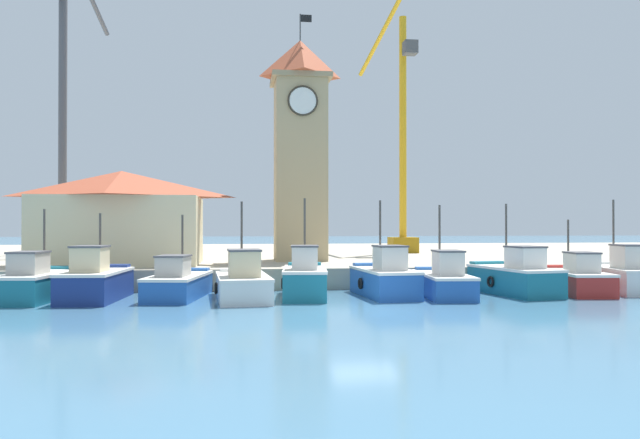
{
  "coord_description": "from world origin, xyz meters",
  "views": [
    {
      "loc": [
        -4.7,
        -23.55,
        3.23
      ],
      "look_at": [
        -0.57,
        8.96,
        3.5
      ],
      "focal_mm": 35.0,
      "sensor_mm": 36.0,
      "label": 1
    }
  ],
  "objects_px": {
    "warehouse_left": "(121,216)",
    "port_crane_far": "(65,131)",
    "fishing_boat_far_right": "(574,279)",
    "clock_tower": "(300,144)",
    "fishing_boat_center": "(305,279)",
    "fishing_boat_mid_left": "(243,283)",
    "fishing_boat_right_inner": "(443,281)",
    "fishing_boat_right_outer": "(515,277)",
    "fishing_boat_mid_right": "(385,279)",
    "fishing_boat_far_left": "(37,283)",
    "fishing_boat_left_inner": "(178,283)",
    "fishing_boat_end_right": "(621,275)",
    "port_crane_near": "(401,156)",
    "fishing_boat_left_outer": "(95,281)"
  },
  "relations": [
    {
      "from": "fishing_boat_far_left",
      "to": "port_crane_far",
      "type": "bearing_deg",
      "value": 101.37
    },
    {
      "from": "fishing_boat_left_outer",
      "to": "fishing_boat_end_right",
      "type": "bearing_deg",
      "value": 1.12
    },
    {
      "from": "fishing_boat_right_outer",
      "to": "port_crane_far",
      "type": "relative_size",
      "value": 0.24
    },
    {
      "from": "fishing_boat_far_right",
      "to": "port_crane_near",
      "type": "relative_size",
      "value": 0.26
    },
    {
      "from": "fishing_boat_far_left",
      "to": "fishing_boat_far_right",
      "type": "height_order",
      "value": "fishing_boat_far_left"
    },
    {
      "from": "fishing_boat_mid_right",
      "to": "clock_tower",
      "type": "height_order",
      "value": "clock_tower"
    },
    {
      "from": "fishing_boat_left_outer",
      "to": "port_crane_far",
      "type": "distance_m",
      "value": 19.57
    },
    {
      "from": "fishing_boat_mid_left",
      "to": "fishing_boat_right_outer",
      "type": "relative_size",
      "value": 1.01
    },
    {
      "from": "fishing_boat_mid_right",
      "to": "fishing_boat_right_inner",
      "type": "height_order",
      "value": "fishing_boat_mid_right"
    },
    {
      "from": "fishing_boat_far_right",
      "to": "clock_tower",
      "type": "bearing_deg",
      "value": 140.29
    },
    {
      "from": "fishing_boat_left_outer",
      "to": "fishing_boat_right_outer",
      "type": "bearing_deg",
      "value": -0.08
    },
    {
      "from": "fishing_boat_left_outer",
      "to": "fishing_boat_right_inner",
      "type": "xyz_separation_m",
      "value": [
        15.19,
        -0.47,
        -0.11
      ]
    },
    {
      "from": "fishing_boat_mid_left",
      "to": "fishing_boat_left_inner",
      "type": "bearing_deg",
      "value": 162.14
    },
    {
      "from": "fishing_boat_center",
      "to": "fishing_boat_mid_left",
      "type": "bearing_deg",
      "value": -171.37
    },
    {
      "from": "fishing_boat_mid_left",
      "to": "port_crane_near",
      "type": "bearing_deg",
      "value": 58.72
    },
    {
      "from": "fishing_boat_end_right",
      "to": "port_crane_far",
      "type": "bearing_deg",
      "value": 151.92
    },
    {
      "from": "fishing_boat_mid_right",
      "to": "fishing_boat_left_inner",
      "type": "bearing_deg",
      "value": 177.25
    },
    {
      "from": "fishing_boat_far_left",
      "to": "fishing_boat_right_inner",
      "type": "bearing_deg",
      "value": -2.79
    },
    {
      "from": "fishing_boat_left_inner",
      "to": "clock_tower",
      "type": "height_order",
      "value": "clock_tower"
    },
    {
      "from": "fishing_boat_mid_left",
      "to": "fishing_boat_left_outer",
      "type": "bearing_deg",
      "value": 175.32
    },
    {
      "from": "fishing_boat_right_inner",
      "to": "port_crane_far",
      "type": "relative_size",
      "value": 0.25
    },
    {
      "from": "fishing_boat_far_right",
      "to": "port_crane_near",
      "type": "distance_m",
      "value": 21.45
    },
    {
      "from": "fishing_boat_right_outer",
      "to": "fishing_boat_left_outer",
      "type": "bearing_deg",
      "value": 179.92
    },
    {
      "from": "fishing_boat_far_right",
      "to": "clock_tower",
      "type": "relative_size",
      "value": 0.35
    },
    {
      "from": "fishing_boat_mid_right",
      "to": "warehouse_left",
      "type": "bearing_deg",
      "value": 149.09
    },
    {
      "from": "fishing_boat_left_inner",
      "to": "port_crane_far",
      "type": "distance_m",
      "value": 20.58
    },
    {
      "from": "fishing_boat_end_right",
      "to": "port_crane_far",
      "type": "xyz_separation_m",
      "value": [
        -30.1,
        16.06,
        8.79
      ]
    },
    {
      "from": "fishing_boat_right_inner",
      "to": "fishing_boat_mid_left",
      "type": "bearing_deg",
      "value": -179.73
    },
    {
      "from": "fishing_boat_left_outer",
      "to": "fishing_boat_left_inner",
      "type": "distance_m",
      "value": 3.45
    },
    {
      "from": "fishing_boat_end_right",
      "to": "port_crane_near",
      "type": "distance_m",
      "value": 21.57
    },
    {
      "from": "fishing_boat_right_outer",
      "to": "port_crane_near",
      "type": "relative_size",
      "value": 0.26
    },
    {
      "from": "fishing_boat_left_inner",
      "to": "fishing_boat_right_inner",
      "type": "height_order",
      "value": "fishing_boat_right_inner"
    },
    {
      "from": "fishing_boat_mid_left",
      "to": "fishing_boat_far_right",
      "type": "bearing_deg",
      "value": 2.03
    },
    {
      "from": "fishing_boat_far_left",
      "to": "fishing_boat_right_inner",
      "type": "relative_size",
      "value": 0.98
    },
    {
      "from": "fishing_boat_mid_right",
      "to": "fishing_boat_right_inner",
      "type": "xyz_separation_m",
      "value": [
        2.6,
        -0.42,
        -0.1
      ]
    },
    {
      "from": "fishing_boat_center",
      "to": "fishing_boat_right_outer",
      "type": "height_order",
      "value": "fishing_boat_center"
    },
    {
      "from": "fishing_boat_right_outer",
      "to": "fishing_boat_end_right",
      "type": "relative_size",
      "value": 0.98
    },
    {
      "from": "fishing_boat_far_left",
      "to": "fishing_boat_left_inner",
      "type": "bearing_deg",
      "value": 0.02
    },
    {
      "from": "fishing_boat_mid_left",
      "to": "fishing_boat_right_outer",
      "type": "xyz_separation_m",
      "value": [
        12.52,
        0.48,
        0.07
      ]
    },
    {
      "from": "fishing_boat_mid_left",
      "to": "clock_tower",
      "type": "distance_m",
      "value": 13.33
    },
    {
      "from": "port_crane_near",
      "to": "fishing_boat_far_left",
      "type": "bearing_deg",
      "value": -137.39
    },
    {
      "from": "fishing_boat_end_right",
      "to": "fishing_boat_center",
      "type": "bearing_deg",
      "value": -177.87
    },
    {
      "from": "fishing_boat_center",
      "to": "fishing_boat_end_right",
      "type": "height_order",
      "value": "fishing_boat_end_right"
    },
    {
      "from": "fishing_boat_right_outer",
      "to": "fishing_boat_far_left",
      "type": "bearing_deg",
      "value": 178.87
    },
    {
      "from": "warehouse_left",
      "to": "port_crane_near",
      "type": "relative_size",
      "value": 0.44
    },
    {
      "from": "warehouse_left",
      "to": "port_crane_far",
      "type": "distance_m",
      "value": 11.9
    },
    {
      "from": "fishing_boat_far_left",
      "to": "fishing_boat_left_inner",
      "type": "relative_size",
      "value": 0.98
    },
    {
      "from": "fishing_boat_mid_right",
      "to": "fishing_boat_right_outer",
      "type": "height_order",
      "value": "fishing_boat_mid_right"
    },
    {
      "from": "fishing_boat_far_left",
      "to": "fishing_boat_mid_left",
      "type": "bearing_deg",
      "value": -5.92
    },
    {
      "from": "fishing_boat_end_right",
      "to": "port_crane_near",
      "type": "relative_size",
      "value": 0.27
    }
  ]
}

